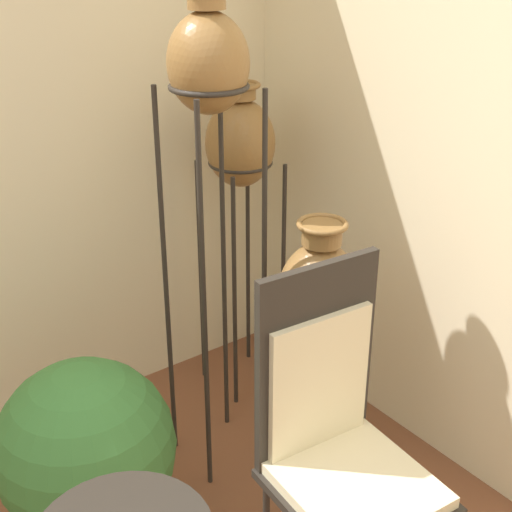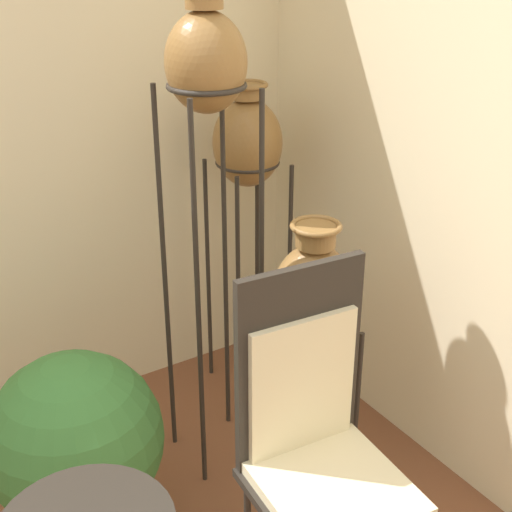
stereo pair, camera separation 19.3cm
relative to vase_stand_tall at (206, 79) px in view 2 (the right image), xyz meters
name	(u,v)px [view 2 (the right image)]	position (x,y,z in m)	size (l,w,h in m)	color
vase_stand_tall	(206,79)	(0.00, 0.00, 0.00)	(0.30, 0.30, 1.94)	#28231E
vase_stand_medium	(248,148)	(0.40, 0.38, -0.41)	(0.31, 0.31, 1.50)	#28231E
vase_stand_short	(313,304)	(0.21, -0.38, -0.77)	(0.32, 0.32, 1.17)	#28231E
chair	(318,439)	(-0.09, -0.82, -0.96)	(0.50, 0.53, 1.21)	#28231E
potted_plant	(76,445)	(-0.67, -0.18, -1.18)	(0.63, 0.63, 0.79)	#B26647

